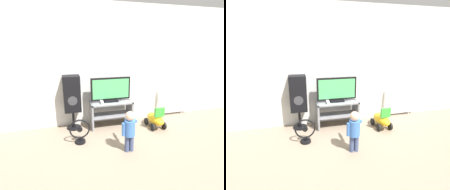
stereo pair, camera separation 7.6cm
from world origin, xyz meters
The scene contains 11 objects.
ground_plane centered at (0.00, 0.00, 0.00)m, with size 16.00×16.00×0.00m, color gray.
wall_back centered at (0.00, 0.50, 1.30)m, with size 10.00×0.06×2.60m.
tv_stand centered at (0.00, 0.21, 0.36)m, with size 0.91×0.42×0.56m.
television centered at (0.00, 0.23, 0.82)m, with size 0.86×0.20×0.52m.
game_console centered at (-0.22, 0.14, 0.59)m, with size 0.05×0.17×0.06m.
remote_primary centered at (0.30, 0.09, 0.57)m, with size 0.10×0.13×0.03m.
child centered at (0.04, -0.82, 0.42)m, with size 0.27×0.42×0.72m.
speaker_tower centered at (-0.81, 0.29, 0.75)m, with size 0.34×0.31×1.15m.
floor_fan centered at (-0.74, -0.35, 0.21)m, with size 0.37×0.19×0.46m.
ride_on_toy centered at (0.91, -0.13, 0.19)m, with size 0.31×0.56×0.50m.
radiator centered at (1.69, 0.43, 0.35)m, with size 0.86×0.08×0.65m.
Camera 2 is at (-0.87, -3.29, 1.74)m, focal length 28.00 mm.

